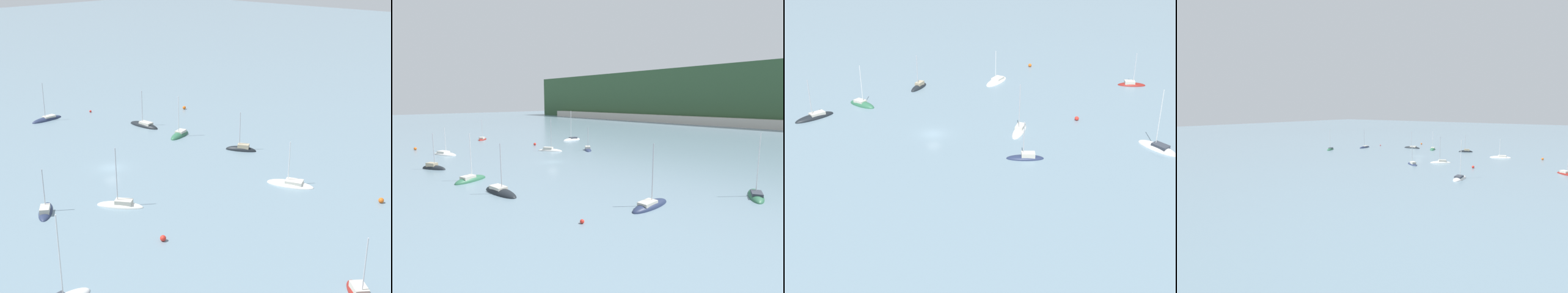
% 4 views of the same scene
% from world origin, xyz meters
% --- Properties ---
extents(ground_plane, '(600.00, 600.00, 0.00)m').
position_xyz_m(ground_plane, '(0.00, 0.00, 0.00)').
color(ground_plane, slate).
extents(sailboat_0, '(8.35, 2.99, 8.94)m').
position_xyz_m(sailboat_0, '(14.75, -20.84, 0.08)').
color(sailboat_0, black).
rests_on(sailboat_0, ground_plane).
extents(sailboat_1, '(6.28, 5.91, 8.25)m').
position_xyz_m(sailboat_1, '(-51.57, 4.84, 0.12)').
color(sailboat_1, maroon).
rests_on(sailboat_1, ground_plane).
extents(sailboat_2, '(6.23, 4.52, 8.63)m').
position_xyz_m(sailboat_2, '(-11.18, -23.49, 0.13)').
color(sailboat_2, black).
rests_on(sailboat_2, ground_plane).
extents(sailboat_3, '(2.70, 7.90, 11.76)m').
position_xyz_m(sailboat_3, '(-28.35, 29.27, 0.10)').
color(sailboat_3, white).
rests_on(sailboat_3, ground_plane).
extents(sailboat_4, '(4.22, 7.05, 9.70)m').
position_xyz_m(sailboat_4, '(4.06, -21.49, 0.08)').
color(sailboat_4, '#2D6647').
rests_on(sailboat_4, ground_plane).
extents(sailboat_5, '(6.33, 5.50, 7.41)m').
position_xyz_m(sailboat_5, '(-7.16, 18.02, 0.13)').
color(sailboat_5, '#232D4C').
rests_on(sailboat_5, ground_plane).
extents(sailboat_7, '(8.43, 5.51, 8.32)m').
position_xyz_m(sailboat_7, '(-27.97, -15.92, 0.08)').
color(sailboat_7, white).
rests_on(sailboat_7, ground_plane).
extents(sailboat_9, '(7.22, 5.87, 10.20)m').
position_xyz_m(sailboat_9, '(-13.67, 8.89, 0.13)').
color(sailboat_9, white).
rests_on(sailboat_9, ground_plane).
extents(mooring_buoy_0, '(0.83, 0.83, 0.83)m').
position_xyz_m(mooring_buoy_0, '(-42.12, -19.90, 0.42)').
color(mooring_buoy_0, orange).
rests_on(mooring_buoy_0, ground_plane).
extents(mooring_buoy_3, '(0.84, 0.84, 0.84)m').
position_xyz_m(mooring_buoy_3, '(-26.23, 11.72, 0.42)').
color(mooring_buoy_3, red).
rests_on(mooring_buoy_3, ground_plane).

